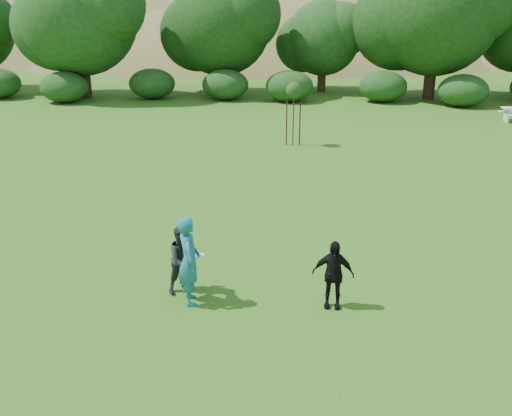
{
  "coord_description": "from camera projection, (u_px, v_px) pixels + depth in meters",
  "views": [
    {
      "loc": [
        0.88,
        -11.06,
        6.27
      ],
      "look_at": [
        0.0,
        3.0,
        1.1
      ],
      "focal_mm": 40.0,
      "sensor_mm": 36.0,
      "label": 1
    }
  ],
  "objects": [
    {
      "name": "sapling",
      "position": [
        294.0,
        92.0,
        25.21
      ],
      "size": [
        0.7,
        0.7,
        2.85
      ],
      "color": "#3C2317",
      "rests_on": "ground"
    },
    {
      "name": "tree_row",
      "position": [
        329.0,
        22.0,
        37.59
      ],
      "size": [
        53.92,
        10.38,
        9.62
      ],
      "color": "#3A2616",
      "rests_on": "ground"
    },
    {
      "name": "player_teal",
      "position": [
        189.0,
        261.0,
        12.22
      ],
      "size": [
        0.67,
        0.84,
        2.0
      ],
      "primitive_type": "imported",
      "rotation": [
        0.0,
        0.0,
        1.87
      ],
      "color": "#1A6878",
      "rests_on": "ground"
    },
    {
      "name": "player_black",
      "position": [
        333.0,
        274.0,
        12.12
      ],
      "size": [
        0.93,
        0.46,
        1.53
      ],
      "primitive_type": "imported",
      "rotation": [
        0.0,
        0.0,
        -0.1
      ],
      "color": "black",
      "rests_on": "ground"
    },
    {
      "name": "frisbee",
      "position": [
        199.0,
        255.0,
        12.44
      ],
      "size": [
        0.27,
        0.27,
        0.04
      ],
      "color": "white",
      "rests_on": "ground"
    },
    {
      "name": "hillside",
      "position": [
        281.0,
        136.0,
        80.87
      ],
      "size": [
        150.0,
        72.0,
        52.0
      ],
      "color": "olive",
      "rests_on": "ground"
    },
    {
      "name": "ground",
      "position": [
        248.0,
        301.0,
        12.58
      ],
      "size": [
        120.0,
        120.0,
        0.0
      ],
      "primitive_type": "plane",
      "color": "#19470C",
      "rests_on": "ground"
    },
    {
      "name": "player_grey",
      "position": [
        183.0,
        259.0,
        12.78
      ],
      "size": [
        0.97,
        0.95,
        1.57
      ],
      "primitive_type": "imported",
      "rotation": [
        0.0,
        0.0,
        0.71
      ],
      "color": "black",
      "rests_on": "ground"
    }
  ]
}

